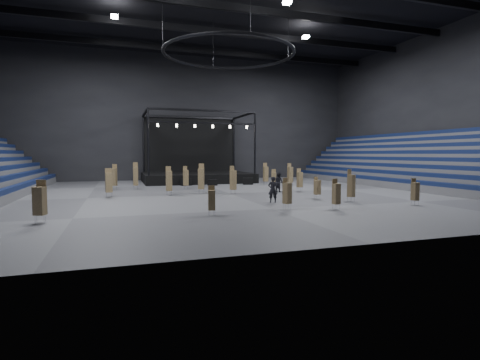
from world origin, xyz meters
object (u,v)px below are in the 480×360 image
object	(u,v)px
chair_stack_7	(351,185)
chair_stack_14	(266,174)
flight_case_right	(248,181)
man_center	(273,190)
chair_stack_1	(169,180)
chair_stack_3	(290,174)
chair_stack_15	(40,200)
flight_case_left	(186,182)
chair_stack_8	(287,193)
crew_member	(279,182)
chair_stack_10	(317,187)
chair_stack_2	(109,182)
chair_stack_16	(233,180)
chair_stack_12	(212,200)
chair_stack_9	(336,193)
stage	(196,171)
flight_case_mid	(212,183)
chair_stack_0	(136,176)
chair_stack_4	(415,191)
chair_stack_17	(186,177)
chair_stack_5	(274,179)
chair_stack_11	(201,178)
chair_stack_13	(300,179)
chair_stack_6	(114,177)

from	to	relation	value
chair_stack_7	chair_stack_14	size ratio (longest dim) A/B	0.96
flight_case_right	man_center	world-z (taller)	man_center
chair_stack_1	chair_stack_3	xyz separation A→B (m)	(14.57, 5.29, 0.02)
chair_stack_15	man_center	xyz separation A→B (m)	(15.35, 4.14, -0.25)
flight_case_left	chair_stack_8	bearing A→B (deg)	-81.15
chair_stack_8	crew_member	size ratio (longest dim) A/B	1.11
chair_stack_3	chair_stack_10	xyz separation A→B (m)	(-3.14, -11.77, -0.38)
chair_stack_2	chair_stack_16	world-z (taller)	chair_stack_16
chair_stack_12	chair_stack_8	bearing A→B (deg)	21.29
flight_case_right	chair_stack_9	bearing A→B (deg)	-92.76
stage	flight_case_left	size ratio (longest dim) A/B	11.33
flight_case_mid	chair_stack_0	world-z (taller)	chair_stack_0
chair_stack_14	chair_stack_1	bearing A→B (deg)	-150.07
chair_stack_1	chair_stack_4	xyz separation A→B (m)	(16.25, -12.16, -0.30)
chair_stack_12	chair_stack_17	distance (m)	17.75
chair_stack_5	crew_member	xyz separation A→B (m)	(-0.69, -2.89, -0.17)
chair_stack_11	man_center	size ratio (longest dim) A/B	1.41
flight_case_mid	chair_stack_16	size ratio (longest dim) A/B	0.41
man_center	chair_stack_3	bearing A→B (deg)	-105.20
chair_stack_8	chair_stack_11	xyz separation A→B (m)	(-3.44, 11.60, 0.32)
flight_case_mid	chair_stack_1	world-z (taller)	chair_stack_1
chair_stack_12	crew_member	bearing A→B (deg)	61.12
chair_stack_8	stage	bearing A→B (deg)	68.96
chair_stack_1	chair_stack_14	bearing A→B (deg)	27.54
chair_stack_4	chair_stack_5	xyz separation A→B (m)	(-4.91, 14.67, 0.09)
stage	chair_stack_13	distance (m)	17.87
flight_case_mid	chair_stack_16	world-z (taller)	chair_stack_16
chair_stack_9	man_center	bearing A→B (deg)	113.72
chair_stack_14	crew_member	bearing A→B (deg)	-105.07
flight_case_right	chair_stack_10	size ratio (longest dim) A/B	0.67
chair_stack_13	man_center	world-z (taller)	chair_stack_13
chair_stack_11	chair_stack_15	size ratio (longest dim) A/B	1.21
chair_stack_17	man_center	world-z (taller)	chair_stack_17
flight_case_mid	flight_case_right	world-z (taller)	flight_case_right
chair_stack_14	chair_stack_8	bearing A→B (deg)	-109.74
chair_stack_13	man_center	size ratio (longest dim) A/B	1.14
chair_stack_5	chair_stack_14	distance (m)	5.48
chair_stack_9	chair_stack_11	bearing A→B (deg)	111.09
chair_stack_2	chair_stack_6	distance (m)	7.30
chair_stack_3	chair_stack_8	world-z (taller)	chair_stack_3
chair_stack_7	chair_stack_6	bearing A→B (deg)	117.76
chair_stack_8	chair_stack_16	world-z (taller)	chair_stack_16
chair_stack_16	chair_stack_0	bearing A→B (deg)	122.87
chair_stack_6	crew_member	xyz separation A→B (m)	(15.44, -7.46, -0.42)
crew_member	flight_case_left	bearing A→B (deg)	20.43
flight_case_left	chair_stack_17	size ratio (longest dim) A/B	0.50
chair_stack_0	chair_stack_12	xyz separation A→B (m)	(3.66, -18.85, -0.47)
chair_stack_6	chair_stack_10	distance (m)	21.14
flight_case_mid	man_center	xyz separation A→B (m)	(0.77, -16.43, 0.65)
flight_case_mid	chair_stack_2	size ratio (longest dim) A/B	0.43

